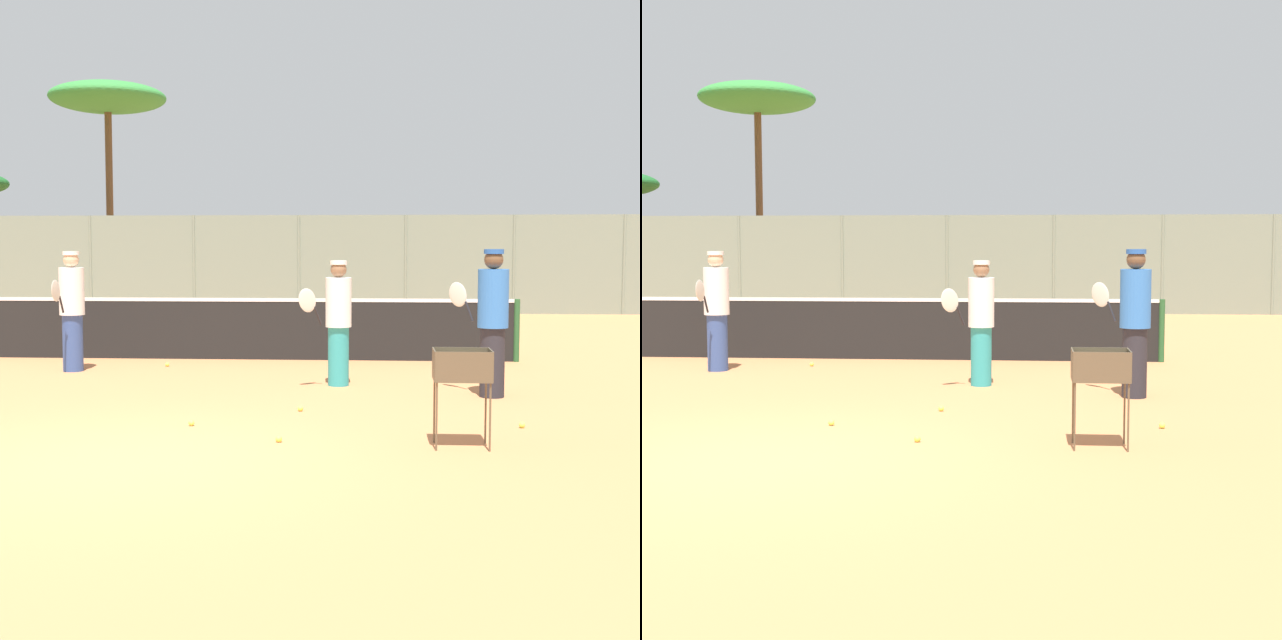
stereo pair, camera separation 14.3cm
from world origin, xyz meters
The scene contains 13 objects.
ground_plane centered at (0.00, 0.00, 0.00)m, with size 80.00×80.00×0.00m, color #D37F4C.
tennis_net centered at (0.00, 7.37, 0.56)m, with size 9.48×0.10×1.07m.
back_fence centered at (0.00, 18.21, 1.44)m, with size 31.29×0.08×2.87m.
tree_2 centered at (-7.16, 23.22, 7.06)m, with size 4.07×4.07×7.66m.
player_white_outfit centered at (3.82, 3.77, 1.00)m, with size 0.78×0.72×1.93m.
player_red_cap centered at (1.77, 4.58, 0.92)m, with size 0.75×0.68×1.77m.
player_yellow_shirt centered at (-2.46, 5.76, 0.98)m, with size 0.39×0.95×1.89m.
ball_cart centered at (3.14, 0.80, 0.73)m, with size 0.56×0.41×0.96m.
tennis_ball_0 centered at (3.90, 1.76, 0.03)m, with size 0.07×0.07×0.07m, color #D1E54C.
tennis_ball_1 centered at (-1.11, 6.39, 0.03)m, with size 0.07×0.07×0.07m, color #D1E54C.
tennis_ball_2 centered at (1.35, 0.89, 0.03)m, with size 0.07×0.07×0.07m, color #D1E54C.
tennis_ball_3 centered at (1.41, 2.58, 0.03)m, with size 0.07×0.07×0.07m, color #D1E54C.
tennis_ball_4 centered at (0.30, 1.64, 0.03)m, with size 0.07×0.07×0.07m, color #D1E54C.
Camera 2 is at (2.48, -7.87, 1.97)m, focal length 50.00 mm.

